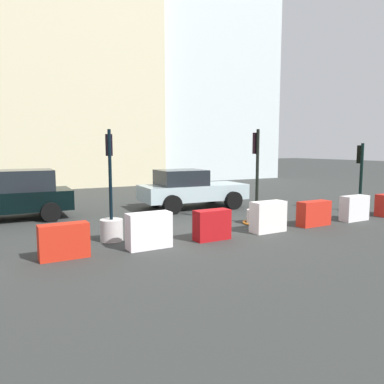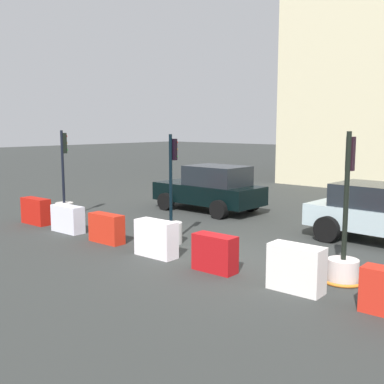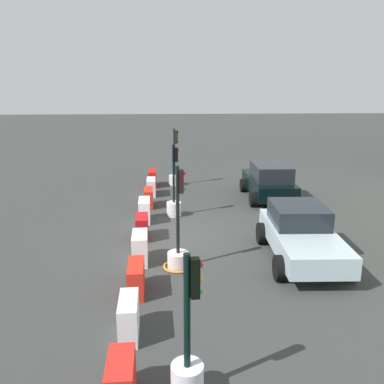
{
  "view_description": "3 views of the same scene",
  "coord_description": "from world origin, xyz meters",
  "px_view_note": "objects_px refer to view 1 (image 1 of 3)",
  "views": [
    {
      "loc": [
        -5.0,
        -9.54,
        2.45
      ],
      "look_at": [
        0.23,
        0.51,
        1.11
      ],
      "focal_mm": 34.93,
      "sensor_mm": 36.0,
      "label": 1
    },
    {
      "loc": [
        6.14,
        -8.83,
        3.15
      ],
      "look_at": [
        -2.29,
        0.76,
        1.33
      ],
      "focal_mm": 43.75,
      "sensor_mm": 36.0,
      "label": 2
    },
    {
      "loc": [
        13.25,
        -0.11,
        5.22
      ],
      "look_at": [
        -1.29,
        0.71,
        1.3
      ],
      "focal_mm": 37.67,
      "sensor_mm": 36.0,
      "label": 3
    }
  ],
  "objects_px": {
    "traffic_light_2": "(256,209)",
    "construction_barrier_7": "(354,208)",
    "construction_barrier_5": "(268,217)",
    "car_black_sedan": "(11,195)",
    "traffic_light_1": "(111,222)",
    "construction_barrier_3": "(149,231)",
    "construction_barrier_2": "(64,241)",
    "construction_barrier_4": "(212,225)",
    "construction_barrier_6": "(314,213)",
    "traffic_light_3": "(360,197)",
    "car_silver_hatchback": "(190,189)"
  },
  "relations": [
    {
      "from": "traffic_light_3",
      "to": "construction_barrier_2",
      "type": "distance_m",
      "value": 11.23
    },
    {
      "from": "construction_barrier_7",
      "to": "car_black_sedan",
      "type": "xyz_separation_m",
      "value": [
        -10.28,
        5.51,
        0.43
      ]
    },
    {
      "from": "traffic_light_2",
      "to": "construction_barrier_7",
      "type": "bearing_deg",
      "value": -19.14
    },
    {
      "from": "construction_barrier_2",
      "to": "construction_barrier_4",
      "type": "distance_m",
      "value": 3.78
    },
    {
      "from": "traffic_light_3",
      "to": "construction_barrier_7",
      "type": "distance_m",
      "value": 2.1
    },
    {
      "from": "construction_barrier_4",
      "to": "construction_barrier_5",
      "type": "bearing_deg",
      "value": 1.73
    },
    {
      "from": "construction_barrier_4",
      "to": "traffic_light_2",
      "type": "bearing_deg",
      "value": 26.73
    },
    {
      "from": "construction_barrier_2",
      "to": "construction_barrier_5",
      "type": "relative_size",
      "value": 1.02
    },
    {
      "from": "traffic_light_3",
      "to": "car_silver_hatchback",
      "type": "xyz_separation_m",
      "value": [
        -5.47,
        3.73,
        0.21
      ]
    },
    {
      "from": "construction_barrier_4",
      "to": "construction_barrier_6",
      "type": "xyz_separation_m",
      "value": [
        3.79,
        0.08,
        -0.01
      ]
    },
    {
      "from": "car_black_sedan",
      "to": "construction_barrier_7",
      "type": "bearing_deg",
      "value": -28.21
    },
    {
      "from": "construction_barrier_5",
      "to": "car_black_sedan",
      "type": "xyz_separation_m",
      "value": [
        -6.59,
        5.53,
        0.4
      ]
    },
    {
      "from": "traffic_light_3",
      "to": "construction_barrier_3",
      "type": "height_order",
      "value": "traffic_light_3"
    },
    {
      "from": "construction_barrier_6",
      "to": "construction_barrier_7",
      "type": "height_order",
      "value": "construction_barrier_7"
    },
    {
      "from": "traffic_light_3",
      "to": "construction_barrier_6",
      "type": "distance_m",
      "value": 3.78
    },
    {
      "from": "traffic_light_1",
      "to": "construction_barrier_4",
      "type": "bearing_deg",
      "value": -25.38
    },
    {
      "from": "construction_barrier_2",
      "to": "traffic_light_3",
      "type": "bearing_deg",
      "value": 6.16
    },
    {
      "from": "traffic_light_1",
      "to": "construction_barrier_3",
      "type": "bearing_deg",
      "value": -62.29
    },
    {
      "from": "car_silver_hatchback",
      "to": "traffic_light_3",
      "type": "bearing_deg",
      "value": -34.26
    },
    {
      "from": "traffic_light_2",
      "to": "construction_barrier_6",
      "type": "distance_m",
      "value": 1.8
    },
    {
      "from": "traffic_light_2",
      "to": "construction_barrier_2",
      "type": "xyz_separation_m",
      "value": [
        -6.17,
        -1.16,
        -0.07
      ]
    },
    {
      "from": "traffic_light_3",
      "to": "construction_barrier_3",
      "type": "distance_m",
      "value": 9.26
    },
    {
      "from": "construction_barrier_4",
      "to": "construction_barrier_7",
      "type": "height_order",
      "value": "construction_barrier_7"
    },
    {
      "from": "traffic_light_2",
      "to": "construction_barrier_4",
      "type": "height_order",
      "value": "traffic_light_2"
    },
    {
      "from": "car_black_sedan",
      "to": "traffic_light_1",
      "type": "bearing_deg",
      "value": -63.28
    },
    {
      "from": "traffic_light_3",
      "to": "construction_barrier_4",
      "type": "distance_m",
      "value": 7.48
    },
    {
      "from": "car_black_sedan",
      "to": "construction_barrier_6",
      "type": "bearing_deg",
      "value": -33.12
    },
    {
      "from": "traffic_light_1",
      "to": "construction_barrier_6",
      "type": "xyz_separation_m",
      "value": [
        6.2,
        -1.06,
        -0.12
      ]
    },
    {
      "from": "construction_barrier_5",
      "to": "car_black_sedan",
      "type": "bearing_deg",
      "value": 140.01
    },
    {
      "from": "construction_barrier_2",
      "to": "traffic_light_1",
      "type": "bearing_deg",
      "value": 38.71
    },
    {
      "from": "traffic_light_1",
      "to": "car_black_sedan",
      "type": "distance_m",
      "value": 4.98
    },
    {
      "from": "construction_barrier_2",
      "to": "construction_barrier_3",
      "type": "distance_m",
      "value": 1.99
    },
    {
      "from": "construction_barrier_3",
      "to": "construction_barrier_2",
      "type": "bearing_deg",
      "value": 178.15
    },
    {
      "from": "construction_barrier_3",
      "to": "traffic_light_2",
      "type": "bearing_deg",
      "value": 16.28
    },
    {
      "from": "construction_barrier_6",
      "to": "car_silver_hatchback",
      "type": "bearing_deg",
      "value": 111.07
    },
    {
      "from": "traffic_light_3",
      "to": "construction_barrier_5",
      "type": "bearing_deg",
      "value": -167.67
    },
    {
      "from": "construction_barrier_4",
      "to": "traffic_light_1",
      "type": "bearing_deg",
      "value": 154.62
    },
    {
      "from": "traffic_light_1",
      "to": "construction_barrier_5",
      "type": "height_order",
      "value": "traffic_light_1"
    },
    {
      "from": "traffic_light_1",
      "to": "construction_barrier_6",
      "type": "distance_m",
      "value": 6.29
    },
    {
      "from": "construction_barrier_7",
      "to": "car_black_sedan",
      "type": "relative_size",
      "value": 0.26
    },
    {
      "from": "car_black_sedan",
      "to": "construction_barrier_4",
      "type": "bearing_deg",
      "value": -50.24
    },
    {
      "from": "traffic_light_1",
      "to": "car_black_sedan",
      "type": "bearing_deg",
      "value": 116.72
    },
    {
      "from": "traffic_light_2",
      "to": "car_black_sedan",
      "type": "bearing_deg",
      "value": 148.04
    },
    {
      "from": "construction_barrier_5",
      "to": "construction_barrier_4",
      "type": "bearing_deg",
      "value": -178.27
    },
    {
      "from": "construction_barrier_3",
      "to": "construction_barrier_6",
      "type": "xyz_separation_m",
      "value": [
        5.59,
        0.1,
        -0.05
      ]
    },
    {
      "from": "traffic_light_1",
      "to": "construction_barrier_3",
      "type": "xyz_separation_m",
      "value": [
        0.61,
        -1.16,
        -0.07
      ]
    },
    {
      "from": "traffic_light_1",
      "to": "construction_barrier_5",
      "type": "xyz_separation_m",
      "value": [
        4.35,
        -1.09,
        -0.07
      ]
    },
    {
      "from": "traffic_light_3",
      "to": "traffic_light_1",
      "type": "bearing_deg",
      "value": -179.4
    },
    {
      "from": "traffic_light_2",
      "to": "construction_barrier_6",
      "type": "height_order",
      "value": "traffic_light_2"
    },
    {
      "from": "construction_barrier_6",
      "to": "car_black_sedan",
      "type": "distance_m",
      "value": 10.08
    }
  ]
}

